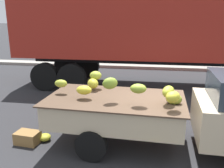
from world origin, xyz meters
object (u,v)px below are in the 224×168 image
(fallen_banana_bunch_near_tailgate, at_px, (45,137))
(pickup_truck, at_px, (216,114))
(semi_trailer, at_px, (168,23))
(produce_crate, at_px, (28,138))

(fallen_banana_bunch_near_tailgate, bearing_deg, pickup_truck, 1.53)
(semi_trailer, bearing_deg, produce_crate, -121.78)
(produce_crate, bearing_deg, semi_trailer, 58.73)
(semi_trailer, xyz_separation_m, fallen_banana_bunch_near_tailgate, (-2.89, -5.11, -2.46))
(pickup_truck, distance_m, fallen_banana_bunch_near_tailgate, 3.79)
(pickup_truck, relative_size, fallen_banana_bunch_near_tailgate, 18.48)
(semi_trailer, bearing_deg, fallen_banana_bunch_near_tailgate, -119.96)
(pickup_truck, distance_m, produce_crate, 4.11)
(pickup_truck, height_order, fallen_banana_bunch_near_tailgate, pickup_truck)
(pickup_truck, bearing_deg, produce_crate, -174.09)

